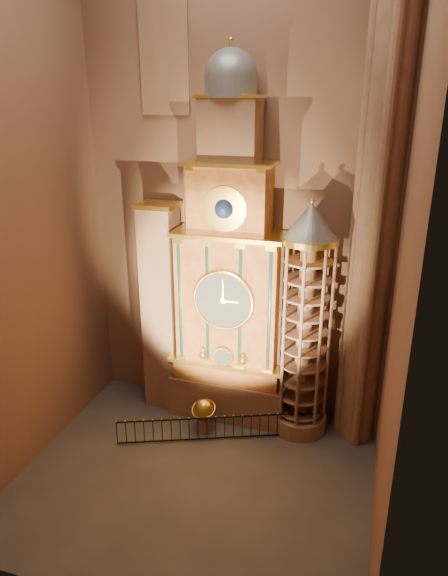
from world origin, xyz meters
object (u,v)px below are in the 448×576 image
(portrait_tower, at_px, (162,308))
(celestial_globe, at_px, (204,412))
(astronomical_clock, at_px, (230,285))
(stair_turret, at_px, (305,325))
(iron_railing, at_px, (220,428))

(portrait_tower, xyz_separation_m, celestial_globe, (2.71, -1.84, -4.17))
(astronomical_clock, bearing_deg, stair_turret, -4.30)
(astronomical_clock, xyz_separation_m, celestial_globe, (-0.69, -1.83, -5.70))
(stair_turret, bearing_deg, celestial_globe, -159.57)
(celestial_globe, height_order, iron_railing, celestial_globe)
(stair_turret, height_order, celestial_globe, stair_turret)
(portrait_tower, xyz_separation_m, stair_turret, (6.90, -0.28, 0.12))
(celestial_globe, xyz_separation_m, iron_railing, (0.94, -0.44, -0.35))
(portrait_tower, bearing_deg, celestial_globe, -34.25)
(astronomical_clock, height_order, stair_turret, astronomical_clock)
(iron_railing, bearing_deg, portrait_tower, 147.93)
(stair_turret, distance_m, iron_railing, 6.01)
(astronomical_clock, distance_m, celestial_globe, 6.02)
(astronomical_clock, bearing_deg, portrait_tower, 179.71)
(astronomical_clock, height_order, portrait_tower, astronomical_clock)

